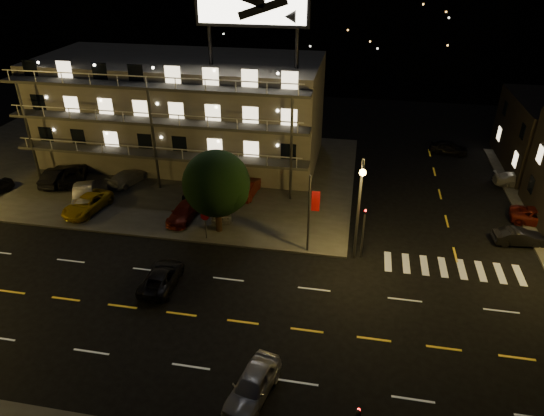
% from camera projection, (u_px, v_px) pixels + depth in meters
% --- Properties ---
extents(ground, '(140.00, 140.00, 0.00)m').
position_uv_depth(ground, '(212.00, 318.00, 30.33)').
color(ground, black).
rests_on(ground, ground).
extents(curb_nw, '(44.00, 24.00, 0.15)m').
position_uv_depth(curb_nw, '(137.00, 169.00, 49.68)').
color(curb_nw, '#383836').
rests_on(curb_nw, ground).
extents(motel, '(28.00, 13.80, 18.10)m').
position_uv_depth(motel, '(183.00, 110.00, 49.78)').
color(motel, gray).
rests_on(motel, ground).
extents(streetlight_nc, '(0.44, 1.92, 8.00)m').
position_uv_depth(streetlight_nc, '(359.00, 201.00, 33.36)').
color(streetlight_nc, '#2D2D30').
rests_on(streetlight_nc, ground).
extents(signal_nw, '(0.20, 0.27, 4.60)m').
position_uv_depth(signal_nw, '(364.00, 227.00, 34.93)').
color(signal_nw, '#2D2D30').
rests_on(signal_nw, ground).
extents(banner_north, '(0.83, 0.16, 6.40)m').
position_uv_depth(banner_north, '(310.00, 213.00, 35.05)').
color(banner_north, '#2D2D30').
rests_on(banner_north, ground).
extents(stop_sign, '(0.91, 0.11, 2.61)m').
position_uv_depth(stop_sign, '(205.00, 221.00, 37.32)').
color(stop_sign, '#2D2D30').
rests_on(stop_sign, ground).
extents(tree, '(5.42, 5.22, 6.83)m').
position_uv_depth(tree, '(216.00, 185.00, 37.15)').
color(tree, black).
rests_on(tree, curb_nw).
extents(lot_car_1, '(3.40, 4.89, 1.53)m').
position_uv_depth(lot_car_1, '(84.00, 195.00, 42.81)').
color(lot_car_1, '#98979C').
rests_on(lot_car_1, curb_nw).
extents(lot_car_2, '(3.06, 5.22, 1.37)m').
position_uv_depth(lot_car_2, '(87.00, 204.00, 41.59)').
color(lot_car_2, gold).
rests_on(lot_car_2, curb_nw).
extents(lot_car_3, '(2.10, 4.43, 1.25)m').
position_uv_depth(lot_car_3, '(184.00, 212.00, 40.44)').
color(lot_car_3, '#5F170D').
rests_on(lot_car_3, curb_nw).
extents(lot_car_4, '(2.43, 4.48, 1.44)m').
position_uv_depth(lot_car_4, '(223.00, 206.00, 41.15)').
color(lot_car_4, '#98979C').
rests_on(lot_car_4, curb_nw).
extents(lot_car_5, '(2.06, 4.79, 1.53)m').
position_uv_depth(lot_car_5, '(57.00, 176.00, 46.29)').
color(lot_car_5, black).
rests_on(lot_car_5, curb_nw).
extents(lot_car_6, '(4.38, 5.77, 1.46)m').
position_uv_depth(lot_car_6, '(73.00, 174.00, 46.73)').
color(lot_car_6, black).
rests_on(lot_car_6, curb_nw).
extents(lot_car_7, '(3.10, 4.82, 1.30)m').
position_uv_depth(lot_car_7, '(128.00, 177.00, 46.29)').
color(lot_car_7, '#98979C').
rests_on(lot_car_7, curb_nw).
extents(lot_car_8, '(1.90, 4.11, 1.36)m').
position_uv_depth(lot_car_8, '(195.00, 188.00, 44.13)').
color(lot_car_8, black).
rests_on(lot_car_8, curb_nw).
extents(lot_car_9, '(1.94, 4.60, 1.48)m').
position_uv_depth(lot_car_9, '(248.00, 187.00, 44.21)').
color(lot_car_9, '#5F170D').
rests_on(lot_car_9, curb_nw).
extents(side_car_0, '(3.98, 1.76, 1.27)m').
position_uv_depth(side_car_0, '(519.00, 237.00, 37.35)').
color(side_car_0, black).
rests_on(side_car_0, ground).
extents(side_car_1, '(5.02, 2.92, 1.31)m').
position_uv_depth(side_car_1, '(540.00, 217.00, 40.00)').
color(side_car_1, '#5F170D').
rests_on(side_car_1, ground).
extents(side_car_2, '(4.44, 2.08, 1.25)m').
position_uv_depth(side_car_2, '(517.00, 180.00, 46.16)').
color(side_car_2, '#98979C').
rests_on(side_car_2, ground).
extents(side_car_3, '(4.30, 2.23, 1.40)m').
position_uv_depth(side_car_3, '(449.00, 147.00, 53.09)').
color(side_car_3, black).
rests_on(side_car_3, ground).
extents(road_car_east, '(2.69, 4.67, 1.49)m').
position_uv_depth(road_car_east, '(253.00, 385.00, 24.89)').
color(road_car_east, '#98979C').
rests_on(road_car_east, ground).
extents(road_car_west, '(2.16, 4.56, 1.26)m').
position_uv_depth(road_car_west, '(162.00, 277.00, 32.95)').
color(road_car_west, black).
rests_on(road_car_west, ground).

